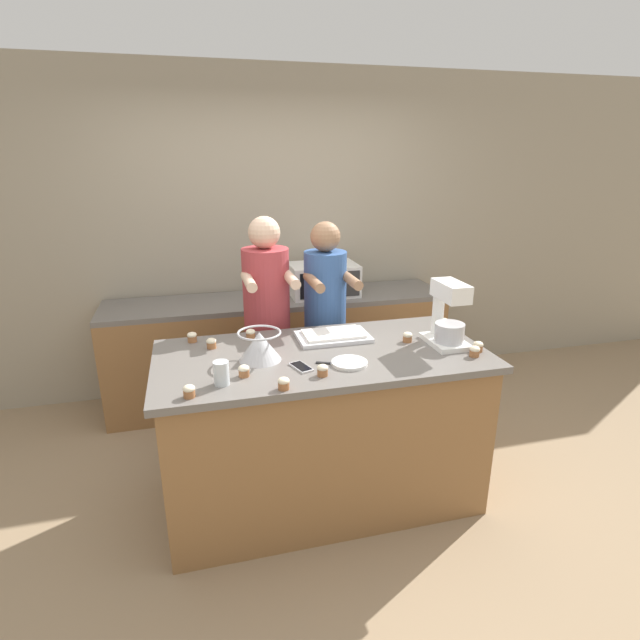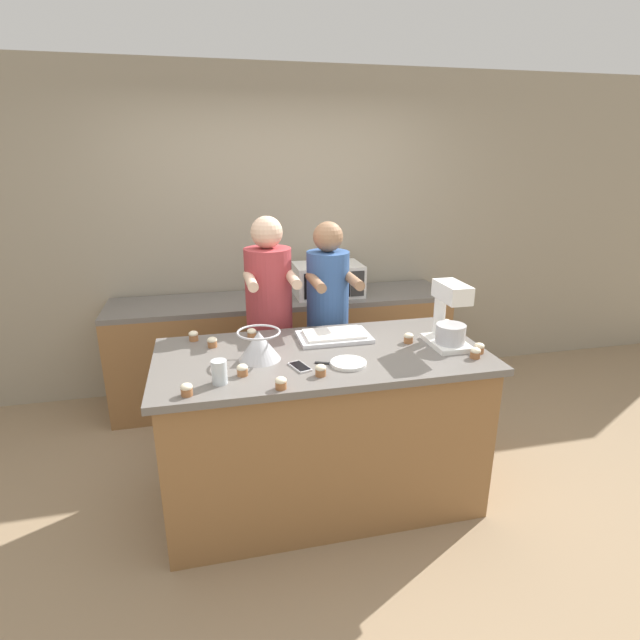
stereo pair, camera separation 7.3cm
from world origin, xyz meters
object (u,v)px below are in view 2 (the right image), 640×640
Objects in this scene: cupcake_2 at (194,336)px; drinking_glass at (219,372)px; small_plate at (348,363)px; cupcake_9 at (187,389)px; microwave_oven at (328,280)px; cupcake_7 at (242,370)px; person_left at (270,331)px; knife at (332,364)px; stand_mixer at (449,318)px; cupcake_6 at (252,333)px; cupcake_8 at (408,338)px; cupcake_4 at (475,353)px; mixing_bowl at (259,344)px; cupcake_3 at (281,383)px; person_right at (328,329)px; cupcake_10 at (479,348)px; baking_tray at (334,336)px; cupcake_5 at (212,342)px; cupcake_1 at (446,324)px; cupcake_0 at (321,370)px; cell_phone at (300,367)px.

drinking_glass is at bearing -78.39° from cupcake_2.
small_plate is 3.16× the size of cupcake_9.
small_plate is (-0.28, -1.59, -0.06)m from microwave_oven.
person_left is at bearing 73.59° from cupcake_7.
knife is 0.90m from cupcake_2.
stand_mixer is 1.51m from cupcake_9.
cupcake_8 is (0.90, -0.29, 0.00)m from cupcake_6.
cupcake_4 is at bearing 0.11° from drinking_glass.
knife is (0.23, -0.83, 0.08)m from person_left.
small_plate is at bearing 11.50° from cupcake_9.
cupcake_6 is at bearing 91.45° from mixing_bowl.
cupcake_7 is (-0.17, 0.19, 0.00)m from cupcake_3.
person_right is 1.09m from cupcake_10.
baking_tray is at bearing 33.70° from drinking_glass.
small_plate is 3.16× the size of cupcake_7.
cupcake_7 is (0.14, -0.43, 0.00)m from cupcake_5.
cupcake_1 is 1.00× the size of cupcake_5.
cupcake_4 and cupcake_10 have the same top height.
drinking_glass is at bearing -179.89° from cupcake_4.
cupcake_0 is at bearing -3.17° from drinking_glass.
cupcake_5 and cupcake_10 have the same top height.
person_left reaches higher than cupcake_7.
stand_mixer is at bearing -24.71° from cupcake_8.
microwave_oven is at bearing 62.15° from cupcake_7.
knife is (0.59, 0.10, -0.06)m from drinking_glass.
cupcake_2 is at bearing -161.94° from person_right.
cupcake_0 is at bearing -163.66° from stand_mixer.
baking_tray is (0.33, -0.46, 0.10)m from person_left.
cupcake_5 is (-0.39, -0.43, 0.11)m from person_left.
stand_mixer is 1.51m from cupcake_2.
drinking_glass is 1.97× the size of cupcake_4.
cell_phone is at bearing -178.78° from knife.
baking_tray is at bearing 158.57° from cupcake_8.
cupcake_10 is (1.22, -0.53, 0.00)m from cupcake_6.
cupcake_6 reaches higher than baking_tray.
person_left is 1.06m from cupcake_3.
person_right is 0.81m from cupcake_1.
cell_phone is 0.82× the size of small_plate.
cupcake_1 is 1.00× the size of cupcake_3.
cupcake_6 is at bearing 114.56° from cupcake_0.
small_plate is 3.16× the size of cupcake_5.
person_left is 10.39× the size of cell_phone.
person_right is at bearing 73.92° from cupcake_0.
small_plate is at bearing -4.43° from cell_phone.
cupcake_2 is at bearing 143.59° from knife.
cell_phone is 0.76× the size of knife.
person_right reaches higher than stand_mixer.
knife is 0.38m from cupcake_3.
knife is 3.43× the size of cupcake_0.
cupcake_4 and cupcake_8 have the same top height.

